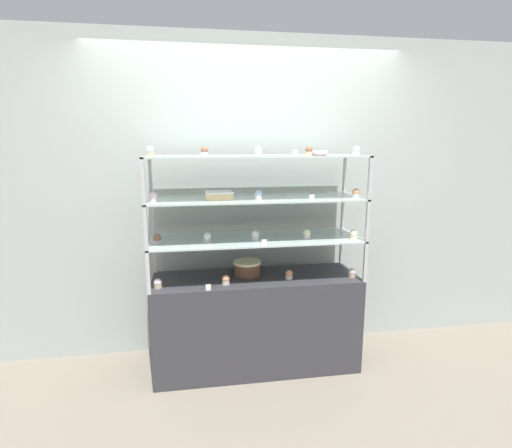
# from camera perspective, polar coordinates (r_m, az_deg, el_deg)

# --- Properties ---
(ground_plane) EXTENTS (20.00, 20.00, 0.00)m
(ground_plane) POSITION_cam_1_polar(r_m,az_deg,el_deg) (3.41, -0.00, -19.43)
(ground_plane) COLOR gray
(back_wall) EXTENTS (8.00, 0.05, 2.60)m
(back_wall) POSITION_cam_1_polar(r_m,az_deg,el_deg) (3.35, -1.08, 3.71)
(back_wall) COLOR #A8B2AD
(back_wall) RESTS_ON ground_plane
(display_base) EXTENTS (1.57, 0.50, 0.74)m
(display_base) POSITION_cam_1_polar(r_m,az_deg,el_deg) (3.24, -0.00, -13.78)
(display_base) COLOR #333338
(display_base) RESTS_ON ground_plane
(display_riser_lower) EXTENTS (1.57, 0.50, 0.31)m
(display_riser_lower) POSITION_cam_1_polar(r_m,az_deg,el_deg) (3.01, -0.00, -2.31)
(display_riser_lower) COLOR #B7B7BC
(display_riser_lower) RESTS_ON display_base
(display_riser_middle) EXTENTS (1.57, 0.50, 0.31)m
(display_riser_middle) POSITION_cam_1_polar(r_m,az_deg,el_deg) (2.96, -0.00, 3.49)
(display_riser_middle) COLOR #B7B7BC
(display_riser_middle) RESTS_ON display_riser_lower
(display_riser_upper) EXTENTS (1.57, 0.50, 0.31)m
(display_riser_upper) POSITION_cam_1_polar(r_m,az_deg,el_deg) (2.93, -0.00, 9.46)
(display_riser_upper) COLOR #B7B7BC
(display_riser_upper) RESTS_ON display_riser_middle
(layer_cake_centerpiece) EXTENTS (0.22, 0.22, 0.11)m
(layer_cake_centerpiece) POSITION_cam_1_polar(r_m,az_deg,el_deg) (3.12, -1.27, -6.31)
(layer_cake_centerpiece) COLOR brown
(layer_cake_centerpiece) RESTS_ON display_base
(sheet_cake_frosted) EXTENTS (0.20, 0.17, 0.06)m
(sheet_cake_frosted) POSITION_cam_1_polar(r_m,az_deg,el_deg) (2.88, -5.32, 4.13)
(sheet_cake_frosted) COLOR #DBBC84
(sheet_cake_frosted) RESTS_ON display_riser_middle
(cupcake_0) EXTENTS (0.06, 0.06, 0.07)m
(cupcake_0) POSITION_cam_1_polar(r_m,az_deg,el_deg) (2.94, -13.84, -8.27)
(cupcake_0) COLOR #CCB28C
(cupcake_0) RESTS_ON display_base
(cupcake_1) EXTENTS (0.06, 0.06, 0.07)m
(cupcake_1) POSITION_cam_1_polar(r_m,az_deg,el_deg) (2.94, -4.32, -7.97)
(cupcake_1) COLOR beige
(cupcake_1) RESTS_ON display_base
(cupcake_2) EXTENTS (0.06, 0.06, 0.07)m
(cupcake_2) POSITION_cam_1_polar(r_m,az_deg,el_deg) (3.05, 4.74, -7.24)
(cupcake_2) COLOR beige
(cupcake_2) RESTS_ON display_base
(cupcake_3) EXTENTS (0.06, 0.06, 0.07)m
(cupcake_3) POSITION_cam_1_polar(r_m,az_deg,el_deg) (3.16, 13.54, -6.82)
(cupcake_3) COLOR #CCB28C
(cupcake_3) RESTS_ON display_base
(price_tag_0) EXTENTS (0.04, 0.00, 0.04)m
(price_tag_0) POSITION_cam_1_polar(r_m,az_deg,el_deg) (2.84, -6.83, -8.98)
(price_tag_0) COLOR white
(price_tag_0) RESTS_ON display_base
(cupcake_4) EXTENTS (0.06, 0.06, 0.07)m
(cupcake_4) POSITION_cam_1_polar(r_m,az_deg,el_deg) (2.93, -13.96, -2.07)
(cupcake_4) COLOR beige
(cupcake_4) RESTS_ON display_riser_lower
(cupcake_5) EXTENTS (0.06, 0.06, 0.07)m
(cupcake_5) POSITION_cam_1_polar(r_m,az_deg,el_deg) (2.91, -6.93, -1.92)
(cupcake_5) COLOR beige
(cupcake_5) RESTS_ON display_riser_lower
(cupcake_6) EXTENTS (0.06, 0.06, 0.07)m
(cupcake_6) POSITION_cam_1_polar(r_m,az_deg,el_deg) (2.95, -0.10, -1.66)
(cupcake_6) COLOR white
(cupcake_6) RESTS_ON display_riser_lower
(cupcake_7) EXTENTS (0.06, 0.06, 0.07)m
(cupcake_7) POSITION_cam_1_polar(r_m,az_deg,el_deg) (3.01, 7.26, -1.46)
(cupcake_7) COLOR white
(cupcake_7) RESTS_ON display_riser_lower
(cupcake_8) EXTENTS (0.06, 0.06, 0.07)m
(cupcake_8) POSITION_cam_1_polar(r_m,az_deg,el_deg) (3.08, 13.76, -1.44)
(cupcake_8) COLOR beige
(cupcake_8) RESTS_ON display_riser_lower
(price_tag_1) EXTENTS (0.04, 0.00, 0.04)m
(price_tag_1) POSITION_cam_1_polar(r_m,az_deg,el_deg) (2.79, 1.17, -2.66)
(price_tag_1) COLOR white
(price_tag_1) RESTS_ON display_riser_lower
(cupcake_9) EXTENTS (0.05, 0.05, 0.07)m
(cupcake_9) POSITION_cam_1_polar(r_m,az_deg,el_deg) (2.82, -14.45, 3.75)
(cupcake_9) COLOR beige
(cupcake_9) RESTS_ON display_riser_middle
(cupcake_10) EXTENTS (0.05, 0.05, 0.07)m
(cupcake_10) POSITION_cam_1_polar(r_m,az_deg,el_deg) (2.84, 0.31, 4.17)
(cupcake_10) COLOR beige
(cupcake_10) RESTS_ON display_riser_middle
(cupcake_11) EXTENTS (0.05, 0.05, 0.07)m
(cupcake_11) POSITION_cam_1_polar(r_m,az_deg,el_deg) (3.03, 14.06, 4.30)
(cupcake_11) COLOR white
(cupcake_11) RESTS_ON display_riser_middle
(price_tag_2) EXTENTS (0.04, 0.00, 0.04)m
(price_tag_2) POSITION_cam_1_polar(r_m,az_deg,el_deg) (2.81, 7.98, 3.73)
(price_tag_2) COLOR white
(price_tag_2) RESTS_ON display_riser_middle
(cupcake_12) EXTENTS (0.05, 0.05, 0.07)m
(cupcake_12) POSITION_cam_1_polar(r_m,az_deg,el_deg) (2.76, -14.90, 9.96)
(cupcake_12) COLOR #CCB28C
(cupcake_12) RESTS_ON display_riser_upper
(cupcake_13) EXTENTS (0.05, 0.05, 0.07)m
(cupcake_13) POSITION_cam_1_polar(r_m,az_deg,el_deg) (2.79, -7.39, 10.26)
(cupcake_13) COLOR beige
(cupcake_13) RESTS_ON display_riser_upper
(cupcake_14) EXTENTS (0.05, 0.05, 0.07)m
(cupcake_14) POSITION_cam_1_polar(r_m,az_deg,el_deg) (2.83, 0.40, 10.37)
(cupcake_14) COLOR white
(cupcake_14) RESTS_ON display_riser_upper
(cupcake_15) EXTENTS (0.05, 0.05, 0.07)m
(cupcake_15) POSITION_cam_1_polar(r_m,az_deg,el_deg) (2.96, 7.56, 10.33)
(cupcake_15) COLOR #CCB28C
(cupcake_15) RESTS_ON display_riser_upper
(cupcake_16) EXTENTS (0.05, 0.05, 0.07)m
(cupcake_16) POSITION_cam_1_polar(r_m,az_deg,el_deg) (3.05, 14.17, 10.11)
(cupcake_16) COLOR white
(cupcake_16) RESTS_ON display_riser_upper
(price_tag_3) EXTENTS (0.04, 0.00, 0.04)m
(price_tag_3) POSITION_cam_1_polar(r_m,az_deg,el_deg) (2.75, 5.60, 10.06)
(price_tag_3) COLOR white
(price_tag_3) RESTS_ON display_riser_upper
(donut_glazed) EXTENTS (0.12, 0.12, 0.03)m
(donut_glazed) POSITION_cam_1_polar(r_m,az_deg,el_deg) (3.00, 9.06, 10.00)
(donut_glazed) COLOR #EFB2BC
(donut_glazed) RESTS_ON display_riser_upper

